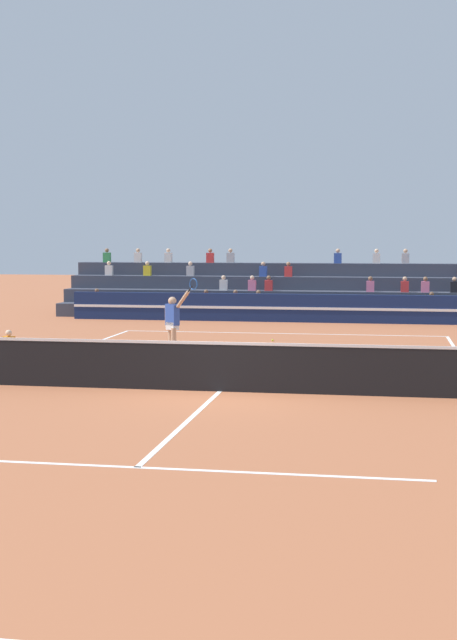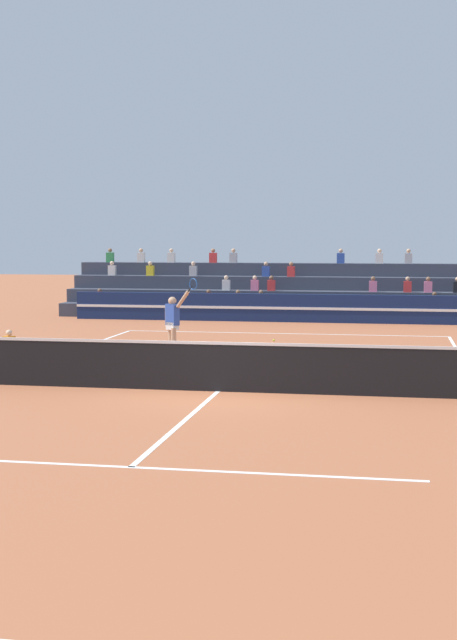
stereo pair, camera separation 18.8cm
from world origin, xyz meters
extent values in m
plane|color=#AD603D|center=(0.00, 0.00, 0.00)|extent=(120.00, 120.00, 0.00)
cube|color=white|center=(0.00, 11.90, 0.00)|extent=(11.00, 0.10, 0.01)
cube|color=white|center=(0.00, -6.43, 0.00)|extent=(8.25, 0.10, 0.01)
cube|color=white|center=(0.00, 6.43, 0.00)|extent=(8.25, 0.10, 0.01)
cube|color=white|center=(0.00, 0.00, 0.00)|extent=(0.10, 12.85, 0.01)
cube|color=black|center=(0.00, 0.00, 0.50)|extent=(11.90, 0.02, 1.00)
cube|color=white|center=(0.00, 0.00, 1.03)|extent=(11.90, 0.04, 0.06)
cube|color=navy|center=(0.00, 16.23, 0.55)|extent=(18.00, 0.24, 1.10)
cube|color=white|center=(0.00, 16.10, 0.55)|extent=(18.00, 0.02, 0.10)
cube|color=#383D4C|center=(0.00, 17.50, 0.28)|extent=(20.28, 0.95, 0.55)
cube|color=red|center=(-3.77, 17.33, 0.77)|extent=(0.32, 0.22, 0.44)
sphere|color=brown|center=(-3.77, 17.33, 1.09)|extent=(0.18, 0.18, 0.18)
cube|color=#B2B2B7|center=(-1.61, 17.33, 0.77)|extent=(0.32, 0.22, 0.44)
sphere|color=brown|center=(-1.61, 17.33, 1.09)|extent=(0.18, 0.18, 0.18)
cube|color=purple|center=(-2.55, 17.33, 0.77)|extent=(0.32, 0.22, 0.44)
sphere|color=brown|center=(-2.55, 17.33, 1.09)|extent=(0.18, 0.18, 0.18)
cube|color=yellow|center=(5.25, 17.33, 0.77)|extent=(0.32, 0.22, 0.44)
sphere|color=brown|center=(5.25, 17.33, 1.09)|extent=(0.18, 0.18, 0.18)
cube|color=red|center=(-8.43, 17.33, 0.77)|extent=(0.32, 0.22, 0.44)
sphere|color=brown|center=(-8.43, 17.33, 1.09)|extent=(0.18, 0.18, 0.18)
cube|color=#383D4C|center=(0.00, 18.45, 0.55)|extent=(20.28, 0.95, 1.10)
cube|color=pink|center=(2.85, 18.28, 1.32)|extent=(0.32, 0.22, 0.44)
sphere|color=brown|center=(2.85, 18.28, 1.64)|extent=(0.18, 0.18, 0.18)
cube|color=black|center=(6.18, 18.28, 1.32)|extent=(0.32, 0.22, 0.44)
sphere|color=tan|center=(6.18, 18.28, 1.64)|extent=(0.18, 0.18, 0.18)
cube|color=red|center=(4.23, 18.28, 1.32)|extent=(0.32, 0.22, 0.44)
sphere|color=tan|center=(4.23, 18.28, 1.64)|extent=(0.18, 0.18, 0.18)
cube|color=silver|center=(-3.22, 18.28, 1.32)|extent=(0.32, 0.22, 0.44)
sphere|color=beige|center=(-3.22, 18.28, 1.64)|extent=(0.18, 0.18, 0.18)
cube|color=red|center=(-1.31, 18.28, 1.32)|extent=(0.32, 0.22, 0.44)
sphere|color=brown|center=(-1.31, 18.28, 1.64)|extent=(0.18, 0.18, 0.18)
cube|color=pink|center=(5.04, 18.28, 1.32)|extent=(0.32, 0.22, 0.44)
sphere|color=brown|center=(5.04, 18.28, 1.64)|extent=(0.18, 0.18, 0.18)
cube|color=pink|center=(-2.01, 18.28, 1.32)|extent=(0.32, 0.22, 0.44)
sphere|color=beige|center=(-2.01, 18.28, 1.64)|extent=(0.18, 0.18, 0.18)
cube|color=#383D4C|center=(0.00, 19.40, 0.83)|extent=(20.28, 0.95, 1.65)
cube|color=silver|center=(-8.50, 19.23, 1.87)|extent=(0.32, 0.22, 0.44)
sphere|color=beige|center=(-8.50, 19.23, 2.19)|extent=(0.18, 0.18, 0.18)
cube|color=yellow|center=(-6.76, 19.23, 1.87)|extent=(0.32, 0.22, 0.44)
sphere|color=beige|center=(-6.76, 19.23, 2.19)|extent=(0.18, 0.18, 0.18)
cube|color=#B2B2B7|center=(-4.84, 19.23, 1.87)|extent=(0.32, 0.22, 0.44)
sphere|color=beige|center=(-4.84, 19.23, 2.19)|extent=(0.18, 0.18, 0.18)
cube|color=#2D4CA5|center=(-1.68, 19.23, 1.87)|extent=(0.32, 0.22, 0.44)
sphere|color=tan|center=(-1.68, 19.23, 2.19)|extent=(0.18, 0.18, 0.18)
cube|color=red|center=(-0.60, 19.23, 1.87)|extent=(0.32, 0.22, 0.44)
sphere|color=#9E7051|center=(-0.60, 19.23, 2.19)|extent=(0.18, 0.18, 0.18)
cube|color=#383D4C|center=(0.00, 20.35, 1.10)|extent=(20.28, 0.95, 2.20)
cube|color=silver|center=(-7.44, 20.18, 2.42)|extent=(0.32, 0.22, 0.44)
sphere|color=tan|center=(-7.44, 20.18, 2.74)|extent=(0.18, 0.18, 0.18)
cube|color=#B2B2B7|center=(4.28, 20.18, 2.42)|extent=(0.32, 0.22, 0.44)
sphere|color=tan|center=(4.28, 20.18, 2.74)|extent=(0.18, 0.18, 0.18)
cube|color=#B2B2B7|center=(-3.25, 20.18, 2.42)|extent=(0.32, 0.22, 0.44)
sphere|color=tan|center=(-3.25, 20.18, 2.74)|extent=(0.18, 0.18, 0.18)
cube|color=#338C4C|center=(-8.88, 20.18, 2.42)|extent=(0.32, 0.22, 0.44)
sphere|color=brown|center=(-8.88, 20.18, 2.74)|extent=(0.18, 0.18, 0.18)
cube|color=silver|center=(3.07, 20.18, 2.42)|extent=(0.32, 0.22, 0.44)
sphere|color=beige|center=(3.07, 20.18, 2.74)|extent=(0.18, 0.18, 0.18)
cube|color=silver|center=(-6.05, 20.18, 2.42)|extent=(0.32, 0.22, 0.44)
sphere|color=beige|center=(-6.05, 20.18, 2.74)|extent=(0.18, 0.18, 0.18)
cube|color=#2D4CA5|center=(1.43, 20.18, 2.42)|extent=(0.32, 0.22, 0.44)
sphere|color=tan|center=(1.43, 20.18, 2.74)|extent=(0.18, 0.18, 0.18)
cube|color=red|center=(-4.16, 20.18, 2.42)|extent=(0.32, 0.22, 0.44)
sphere|color=#9E7051|center=(-4.16, 20.18, 2.74)|extent=(0.18, 0.18, 0.18)
cube|color=black|center=(-6.33, 3.61, 0.06)|extent=(0.28, 0.36, 0.12)
cube|color=black|center=(-6.33, 3.61, 0.18)|extent=(0.28, 0.24, 0.18)
cube|color=orange|center=(-6.33, 3.61, 0.47)|extent=(0.30, 0.18, 0.40)
sphere|color=beige|center=(-6.33, 3.61, 0.76)|extent=(0.17, 0.17, 0.17)
cylinder|color=tan|center=(-2.16, 4.51, 0.45)|extent=(0.14, 0.14, 0.90)
cylinder|color=tan|center=(-2.03, 4.32, 0.45)|extent=(0.14, 0.14, 0.90)
cube|color=white|center=(-2.09, 4.44, 0.94)|extent=(0.38, 0.35, 0.20)
cube|color=#2D4CA5|center=(-2.09, 4.44, 1.24)|extent=(0.41, 0.38, 0.56)
sphere|color=tan|center=(-2.09, 4.44, 1.60)|extent=(0.22, 0.22, 0.22)
cube|color=white|center=(-2.14, 4.54, 0.04)|extent=(0.25, 0.28, 0.09)
cube|color=white|center=(-2.01, 4.35, 0.04)|extent=(0.25, 0.28, 0.09)
cylinder|color=tan|center=(-2.28, 4.58, 1.18)|extent=(0.09, 0.09, 0.56)
cylinder|color=tan|center=(-1.74, 4.18, 1.67)|extent=(0.45, 0.37, 0.48)
cylinder|color=black|center=(-1.51, 4.01, 1.95)|extent=(0.16, 0.13, 0.18)
torus|color=#1E4C99|center=(-1.41, 3.93, 2.08)|extent=(0.37, 0.28, 0.44)
sphere|color=#C6DB33|center=(-0.05, 9.52, 0.03)|extent=(0.07, 0.07, 0.07)
camera|label=1|loc=(3.39, -18.34, 3.20)|focal=50.00mm
camera|label=2|loc=(3.58, -18.30, 3.20)|focal=50.00mm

